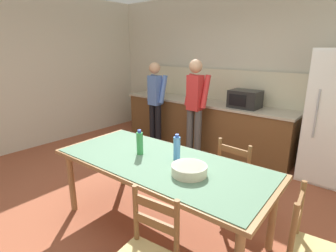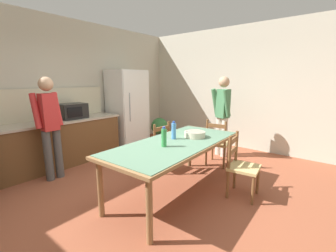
{
  "view_description": "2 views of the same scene",
  "coord_description": "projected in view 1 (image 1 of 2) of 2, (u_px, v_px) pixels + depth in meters",
  "views": [
    {
      "loc": [
        1.96,
        -2.03,
        1.87
      ],
      "look_at": [
        0.1,
        0.17,
        1.02
      ],
      "focal_mm": 28.0,
      "sensor_mm": 36.0,
      "label": 1
    },
    {
      "loc": [
        -2.14,
        -2.07,
        1.66
      ],
      "look_at": [
        0.36,
        -0.05,
        0.99
      ],
      "focal_mm": 24.0,
      "sensor_mm": 36.0,
      "label": 2
    }
  ],
  "objects": [
    {
      "name": "kitchen_counter",
      "position": [
        202.0,
        123.0,
        5.2
      ],
      "size": [
        3.52,
        0.66,
        0.89
      ],
      "color": "brown",
      "rests_on": "ground"
    },
    {
      "name": "counter_splashback",
      "position": [
        212.0,
        84.0,
        5.21
      ],
      "size": [
        3.48,
        0.03,
        0.6
      ],
      "primitive_type": "cube",
      "color": "beige",
      "rests_on": "kitchen_counter"
    },
    {
      "name": "person_at_sink",
      "position": [
        155.0,
        99.0,
        5.16
      ],
      "size": [
        0.41,
        0.28,
        1.62
      ],
      "rotation": [
        0.0,
        0.0,
        1.57
      ],
      "color": "black",
      "rests_on": "ground"
    },
    {
      "name": "person_at_counter",
      "position": [
        195.0,
        103.0,
        4.55
      ],
      "size": [
        0.43,
        0.3,
        1.7
      ],
      "rotation": [
        0.0,
        0.0,
        1.57
      ],
      "color": "#4C4C4C",
      "rests_on": "ground"
    },
    {
      "name": "wall_left",
      "position": [
        23.0,
        72.0,
        4.83
      ],
      "size": [
        0.12,
        5.2,
        2.9
      ],
      "primitive_type": "cube",
      "color": "beige",
      "rests_on": "ground"
    },
    {
      "name": "serving_bowl",
      "position": [
        189.0,
        169.0,
        2.33
      ],
      "size": [
        0.32,
        0.32,
        0.09
      ],
      "color": "beige",
      "rests_on": "dining_table"
    },
    {
      "name": "ground_plane",
      "position": [
        153.0,
        206.0,
        3.23
      ],
      "size": [
        8.32,
        8.32,
        0.0
      ],
      "primitive_type": "plane",
      "color": "brown"
    },
    {
      "name": "bottle_off_centre",
      "position": [
        177.0,
        148.0,
        2.63
      ],
      "size": [
        0.07,
        0.07,
        0.27
      ],
      "color": "#4C8ED6",
      "rests_on": "dining_table"
    },
    {
      "name": "dining_table",
      "position": [
        160.0,
        167.0,
        2.66
      ],
      "size": [
        2.3,
        1.07,
        0.79
      ],
      "rotation": [
        0.0,
        0.0,
        0.04
      ],
      "color": "olive",
      "rests_on": "ground"
    },
    {
      "name": "microwave",
      "position": [
        245.0,
        99.0,
        4.49
      ],
      "size": [
        0.5,
        0.39,
        0.3
      ],
      "color": "black",
      "rests_on": "kitchen_counter"
    },
    {
      "name": "bottle_near_centre",
      "position": [
        140.0,
        143.0,
        2.77
      ],
      "size": [
        0.07,
        0.07,
        0.27
      ],
      "color": "green",
      "rests_on": "dining_table"
    },
    {
      "name": "chair_side_far_right",
      "position": [
        238.0,
        177.0,
        3.03
      ],
      "size": [
        0.44,
        0.42,
        0.91
      ],
      "rotation": [
        0.0,
        0.0,
        3.09
      ],
      "color": "brown",
      "rests_on": "ground"
    },
    {
      "name": "wall_back",
      "position": [
        251.0,
        73.0,
        4.77
      ],
      "size": [
        6.52,
        0.12,
        2.9
      ],
      "primitive_type": "cube",
      "color": "beige",
      "rests_on": "ground"
    }
  ]
}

